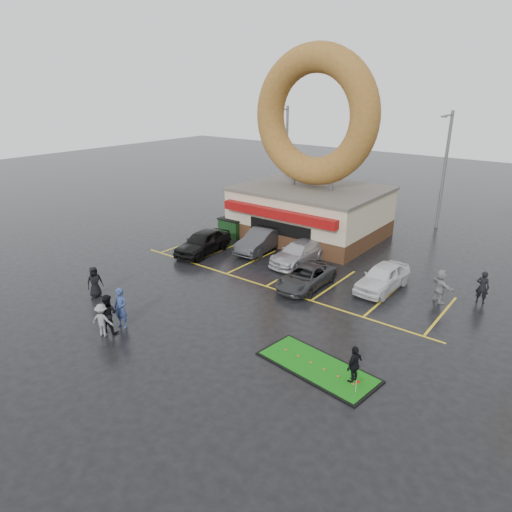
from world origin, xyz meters
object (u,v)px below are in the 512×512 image
Objects in this scene: streetlight_mid at (444,168)px; car_white at (383,277)px; person_cameraman at (354,365)px; putting_green at (317,367)px; dumpster at (232,228)px; car_dgrey at (261,240)px; person_blue at (121,308)px; car_grey at (306,277)px; donut_shop at (312,177)px; car_silver at (299,253)px; car_black at (203,242)px; streetlight_left at (286,153)px.

car_white is (1.37, -13.83, -4.05)m from streetlight_mid.
putting_green is (-1.59, 0.01, -0.76)m from person_cameraman.
putting_green is at bearing -36.83° from dumpster.
person_blue is at bearing -89.37° from car_dgrey.
putting_green is (4.61, -6.46, -0.56)m from car_grey.
donut_shop is 2.89× the size of car_dgrey.
putting_green is at bearing -57.32° from donut_shop.
car_silver is at bearing -10.48° from car_dgrey.
streetlight_mid reaches higher than car_grey.
person_cameraman is (14.64, -6.88, 0.01)m from car_black.
streetlight_left is 1.00× the size of streetlight_mid.
car_white is at bearing -39.87° from streetlight_left.
person_blue is at bearing -69.84° from person_cameraman.
putting_green is (16.42, -21.62, -4.74)m from streetlight_left.
streetlight_mid is 1.94× the size of car_black.
person_blue is at bearing -116.83° from car_grey.
person_blue reaches higher than car_grey.
car_silver is 1.08× the size of car_grey.
dumpster is (-6.95, 1.54, -0.03)m from car_silver.
dumpster is (-4.50, -3.77, -3.81)m from donut_shop.
car_silver is at bearing 126.63° from putting_green.
streetlight_left and streetlight_mid have the same top height.
car_silver is 7.12m from dumpster.
person_cameraman is (11.83, -9.70, 0.03)m from car_dgrey.
dumpster is 17.69m from putting_green.
car_dgrey reaches higher than dumpster.
streetlight_left is at bearing -134.65° from person_cameraman.
streetlight_mid is 5.00× the size of dumpster.
putting_green is at bearing -55.73° from car_grey.
car_white reaches higher than car_silver.
person_cameraman reaches higher than dumpster.
person_blue is 10.98m from person_cameraman.
donut_shop is 2.89× the size of car_silver.
donut_shop is 6.26m from car_dgrey.
car_grey is (2.36, -2.90, -0.08)m from car_silver.
streetlight_mid is 1.73× the size of putting_green.
streetlight_mid is (14.00, 1.00, 0.00)m from streetlight_left.
person_blue reaches higher than car_dgrey.
streetlight_left is (-7.00, 6.95, 0.32)m from donut_shop.
person_blue is 1.10× the size of dumpster.
car_white reaches higher than car_grey.
car_silver is at bearing -132.05° from person_cameraman.
person_cameraman is (6.20, -6.47, 0.20)m from car_grey.
car_dgrey reaches higher than putting_green.
streetlight_mid is 2.09× the size of car_grey.
dumpster is (-4.88, 13.68, -0.34)m from person_blue.
streetlight_left is 14.03m from car_dgrey.
car_white is 0.82× the size of putting_green.
streetlight_left is 27.56m from putting_green.
person_blue reaches higher than dumpster.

